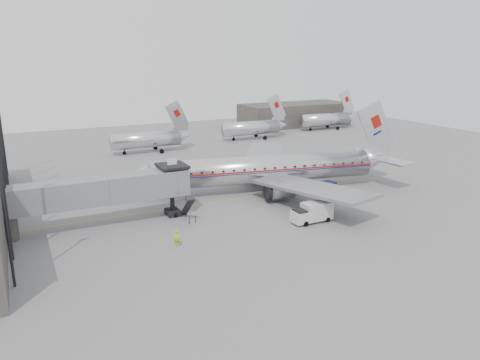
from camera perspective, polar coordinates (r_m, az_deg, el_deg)
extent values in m
plane|color=slate|center=(59.42, 1.48, -3.98)|extent=(160.00, 160.00, 0.00)
cube|color=#383533|center=(131.75, 6.68, 7.97)|extent=(30.00, 12.00, 6.00)
cube|color=gold|center=(65.79, 1.35, -2.04)|extent=(60.00, 0.15, 0.01)
cube|color=slate|center=(55.48, -20.90, -1.76)|extent=(12.00, 2.80, 3.00)
cube|color=slate|center=(56.88, -11.89, -0.66)|extent=(8.00, 3.00, 3.10)
cube|color=slate|center=(58.32, -8.20, -0.08)|extent=(3.20, 3.60, 3.20)
cube|color=black|center=(57.85, -8.27, 1.73)|extent=(3.40, 3.80, 0.30)
cube|color=white|center=(57.73, -8.29, 2.21)|extent=(1.20, 0.15, 0.80)
cylinder|color=black|center=(58.70, -8.24, -2.94)|extent=(0.56, 0.56, 2.80)
cube|color=black|center=(59.03, -8.20, -3.91)|extent=(1.60, 2.20, 0.70)
cylinder|color=black|center=(58.15, -7.89, -4.25)|extent=(0.30, 0.60, 0.60)
cylinder|color=black|center=(59.95, -8.51, -3.67)|extent=(0.30, 0.60, 0.60)
cylinder|color=#383533|center=(56.20, -26.20, -5.26)|extent=(1.60, 1.60, 2.80)
cube|color=black|center=(56.93, -6.46, -3.36)|extent=(0.90, 3.20, 2.90)
cylinder|color=black|center=(43.30, -26.88, -2.67)|extent=(0.24, 0.24, 15.00)
cylinder|color=black|center=(49.08, -26.92, -0.69)|extent=(0.24, 0.24, 15.00)
cylinder|color=black|center=(54.92, -26.95, 0.86)|extent=(0.24, 0.24, 15.00)
cylinder|color=black|center=(60.78, -26.98, 2.12)|extent=(0.24, 0.24, 15.00)
cylinder|color=black|center=(66.67, -27.00, 3.15)|extent=(0.24, 0.24, 15.00)
cylinder|color=black|center=(72.58, -27.02, 4.02)|extent=(0.24, 0.24, 15.00)
cylinder|color=black|center=(78.50, -27.03, 4.76)|extent=(0.24, 0.24, 15.00)
cylinder|color=black|center=(84.43, -27.04, 5.39)|extent=(0.24, 0.24, 15.00)
cylinder|color=silver|center=(96.23, -11.39, 4.82)|extent=(14.00, 3.20, 3.20)
cube|color=silver|center=(97.50, -7.64, 7.74)|extent=(5.17, 0.26, 6.52)
cylinder|color=black|center=(95.59, -13.92, 3.32)|extent=(0.24, 0.24, 1.00)
cylinder|color=silver|center=(109.30, 1.36, 6.35)|extent=(14.00, 3.20, 3.20)
cube|color=silver|center=(112.01, 4.49, 8.80)|extent=(5.17, 0.26, 6.52)
cylinder|color=black|center=(107.66, -0.77, 5.08)|extent=(0.24, 0.24, 1.00)
cylinder|color=silver|center=(125.37, 10.33, 7.27)|extent=(14.00, 3.20, 3.20)
cube|color=silver|center=(129.01, 12.89, 9.32)|extent=(5.17, 0.26, 6.52)
cylinder|color=black|center=(123.06, 8.59, 6.21)|extent=(0.24, 0.24, 1.00)
cylinder|color=silver|center=(67.83, 2.90, 1.31)|extent=(32.57, 10.16, 4.00)
cone|color=silver|center=(64.67, -12.29, 0.28)|extent=(3.95, 4.55, 4.00)
cone|color=silver|center=(75.27, 16.16, 2.47)|extent=(4.97, 4.56, 3.80)
cube|color=maroon|center=(67.76, 2.90, 1.54)|extent=(32.58, 10.20, 0.19)
cube|color=#0D0A58|center=(67.82, 2.90, 1.33)|extent=(32.58, 10.20, 0.11)
cube|color=silver|center=(74.21, 16.23, 6.20)|extent=(6.57, 1.59, 8.30)
cube|color=gray|center=(77.88, 2.94, 2.91)|extent=(14.80, 17.56, 1.28)
cube|color=gray|center=(60.29, 8.70, -0.96)|extent=(9.65, 18.17, 1.28)
cylinder|color=gray|center=(73.58, 1.92, 1.10)|extent=(4.04, 2.93, 2.27)
cylinder|color=gray|center=(63.33, 4.92, -1.31)|extent=(4.04, 2.93, 2.27)
cylinder|color=black|center=(65.53, -9.81, -1.70)|extent=(0.22, 0.22, 1.40)
cylinder|color=black|center=(71.70, 3.82, 0.02)|extent=(0.28, 0.28, 1.51)
cylinder|color=black|center=(71.77, 3.81, -0.19)|extent=(1.13, 0.58, 1.08)
cylinder|color=black|center=(66.63, 5.39, -1.21)|extent=(0.28, 0.28, 1.51)
cylinder|color=black|center=(66.70, 5.38, -1.43)|extent=(1.13, 0.58, 1.08)
cube|color=silver|center=(56.76, 9.35, -3.70)|extent=(3.58, 2.02, 2.07)
cube|color=silver|center=(55.52, 7.27, -4.49)|extent=(1.61, 1.90, 1.38)
cube|color=black|center=(55.32, 7.29, -3.91)|extent=(1.21, 1.69, 0.59)
cylinder|color=black|center=(55.21, 8.03, -5.32)|extent=(0.64, 0.26, 0.63)
cylinder|color=black|center=(56.58, 6.99, -4.76)|extent=(0.64, 0.26, 0.63)
cylinder|color=black|center=(57.00, 10.64, -4.77)|extent=(0.64, 0.26, 0.63)
cylinder|color=black|center=(58.32, 9.57, -4.25)|extent=(0.64, 0.26, 0.63)
cube|color=#0D1436|center=(67.46, 10.55, -0.91)|extent=(2.64, 2.24, 1.59)
cube|color=black|center=(67.70, 10.52, -1.60)|extent=(2.78, 2.37, 0.14)
cylinder|color=black|center=(66.63, 10.49, -1.93)|extent=(0.36, 0.22, 0.34)
cylinder|color=black|center=(68.01, 11.44, -1.62)|extent=(0.36, 0.22, 0.34)
cylinder|color=black|center=(67.43, 9.58, -1.68)|extent=(0.36, 0.22, 0.34)
cylinder|color=black|center=(68.80, 10.54, -1.38)|extent=(0.36, 0.22, 0.34)
cube|color=white|center=(66.98, 9.95, -1.08)|extent=(2.37, 1.98, 1.46)
cube|color=black|center=(67.20, 9.92, -1.72)|extent=(2.50, 2.10, 0.13)
cylinder|color=black|center=(66.22, 9.85, -2.02)|extent=(0.33, 0.19, 0.31)
cylinder|color=black|center=(67.44, 10.79, -1.75)|extent=(0.33, 0.19, 0.31)
cylinder|color=black|center=(67.01, 9.05, -1.77)|extent=(0.33, 0.19, 0.31)
cylinder|color=black|center=(68.21, 9.99, -1.51)|extent=(0.33, 0.19, 0.31)
imported|color=#9CD819|center=(49.51, -7.67, -7.05)|extent=(0.67, 0.46, 1.81)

